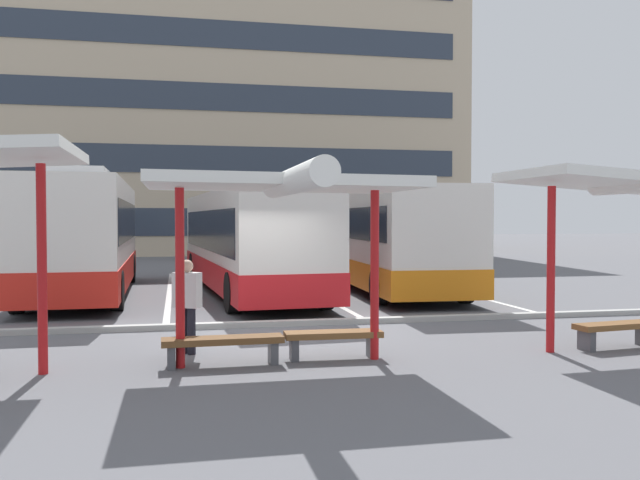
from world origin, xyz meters
The scene contains 16 objects.
ground_plane centered at (0.00, 0.00, 0.00)m, with size 160.00×160.00×0.00m, color slate.
terminal_building centered at (0.03, 35.38, 9.54)m, with size 34.20×13.88×21.81m.
coach_bus_0 centered at (-4.66, 7.90, 1.71)m, with size 2.81×10.90×3.69m.
coach_bus_1 centered at (0.17, 7.76, 1.57)m, with size 3.48×12.66×3.44m.
coach_bus_2 centered at (4.60, 7.71, 1.62)m, with size 3.07×11.26×3.52m.
lane_stripe_0 centered at (-6.60, 8.47, 0.00)m, with size 0.16×14.00×0.01m, color white.
lane_stripe_1 centered at (-2.20, 8.47, 0.00)m, with size 0.16×14.00×0.01m, color white.
lane_stripe_2 centered at (2.20, 8.47, 0.00)m, with size 0.16×14.00×0.01m, color white.
lane_stripe_3 centered at (6.60, 8.47, 0.00)m, with size 0.16×14.00×0.01m, color white.
waiting_shelter_1 centered at (-0.37, -3.05, 2.77)m, with size 4.10×4.72×2.99m.
bench_1 centered at (-1.27, -2.78, 0.34)m, with size 1.88×0.47×0.45m.
bench_2 centered at (0.53, -2.61, 0.33)m, with size 1.61×0.48×0.45m.
waiting_shelter_2 centered at (5.62, -3.10, 2.83)m, with size 3.65×4.17×3.13m.
bench_3 centered at (5.62, -2.77, 0.33)m, with size 1.63×0.63×0.45m.
platform_kerb centered at (0.00, 0.87, 0.06)m, with size 44.00×0.24×0.12m, color #ADADA8.
waiting_passenger_0 centered at (-1.80, -1.73, 0.91)m, with size 0.51×0.42×1.60m.
Camera 1 is at (-1.95, -13.32, 2.28)m, focal length 38.04 mm.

